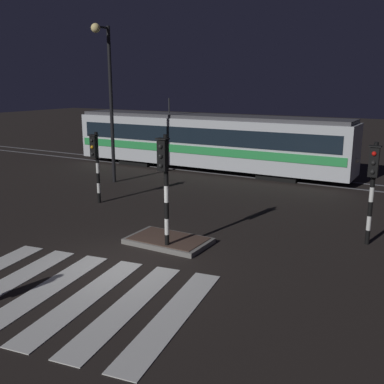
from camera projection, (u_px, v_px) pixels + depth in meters
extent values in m
plane|color=black|center=(120.00, 265.00, 12.94)|extent=(120.00, 120.00, 0.00)
cube|color=#59595E|center=(277.00, 180.00, 24.03)|extent=(80.00, 0.12, 0.03)
cube|color=#59595E|center=(286.00, 176.00, 25.24)|extent=(80.00, 0.12, 0.03)
cube|color=silver|center=(8.00, 283.00, 11.72)|extent=(1.40, 4.78, 0.02)
cube|color=silver|center=(45.00, 290.00, 11.32)|extent=(1.40, 4.78, 0.02)
cube|color=silver|center=(85.00, 298.00, 10.91)|extent=(1.40, 4.78, 0.02)
cube|color=silver|center=(127.00, 307.00, 10.50)|extent=(1.40, 4.78, 0.02)
cube|color=silver|center=(173.00, 316.00, 10.09)|extent=(1.40, 4.78, 0.02)
cube|color=slate|center=(169.00, 241.00, 14.64)|extent=(2.62, 1.59, 0.16)
cube|color=#4C382D|center=(169.00, 238.00, 14.62)|extent=(2.35, 1.43, 0.02)
cylinder|color=black|center=(99.00, 198.00, 19.57)|extent=(0.14, 0.14, 0.44)
cylinder|color=white|center=(99.00, 188.00, 19.46)|extent=(0.14, 0.14, 0.44)
cylinder|color=black|center=(98.00, 178.00, 19.36)|extent=(0.14, 0.14, 0.44)
cylinder|color=white|center=(98.00, 168.00, 19.26)|extent=(0.14, 0.14, 0.44)
cylinder|color=black|center=(97.00, 158.00, 19.16)|extent=(0.14, 0.14, 0.44)
cylinder|color=white|center=(97.00, 148.00, 19.05)|extent=(0.14, 0.14, 0.44)
cylinder|color=black|center=(96.00, 137.00, 18.95)|extent=(0.14, 0.14, 0.44)
cube|color=black|center=(94.00, 147.00, 18.90)|extent=(0.28, 0.20, 0.90)
sphere|color=black|center=(92.00, 140.00, 18.74)|extent=(0.14, 0.14, 0.14)
sphere|color=orange|center=(92.00, 147.00, 18.80)|extent=(0.14, 0.14, 0.14)
sphere|color=black|center=(92.00, 154.00, 18.87)|extent=(0.14, 0.14, 0.14)
cube|color=black|center=(93.00, 135.00, 18.78)|extent=(0.36, 0.24, 0.04)
cylinder|color=black|center=(167.00, 242.00, 14.00)|extent=(0.14, 0.14, 0.51)
cylinder|color=white|center=(167.00, 226.00, 13.88)|extent=(0.14, 0.14, 0.51)
cylinder|color=black|center=(167.00, 210.00, 13.76)|extent=(0.14, 0.14, 0.51)
cylinder|color=white|center=(166.00, 194.00, 13.64)|extent=(0.14, 0.14, 0.51)
cylinder|color=black|center=(166.00, 177.00, 13.52)|extent=(0.14, 0.14, 0.51)
cylinder|color=white|center=(166.00, 160.00, 13.40)|extent=(0.14, 0.14, 0.51)
cylinder|color=black|center=(166.00, 143.00, 13.28)|extent=(0.14, 0.14, 0.51)
cube|color=black|center=(163.00, 156.00, 13.22)|extent=(0.28, 0.20, 0.90)
sphere|color=black|center=(160.00, 147.00, 13.06)|extent=(0.14, 0.14, 0.14)
sphere|color=black|center=(161.00, 156.00, 13.13)|extent=(0.14, 0.14, 0.14)
sphere|color=black|center=(161.00, 166.00, 13.19)|extent=(0.14, 0.14, 0.14)
cube|color=black|center=(162.00, 139.00, 13.10)|extent=(0.36, 0.24, 0.04)
cylinder|color=black|center=(367.00, 237.00, 14.54)|extent=(0.14, 0.14, 0.47)
cylinder|color=white|center=(369.00, 223.00, 14.42)|extent=(0.14, 0.14, 0.47)
cylinder|color=black|center=(370.00, 209.00, 14.31)|extent=(0.14, 0.14, 0.47)
cylinder|color=white|center=(372.00, 194.00, 14.20)|extent=(0.14, 0.14, 0.47)
cylinder|color=black|center=(373.00, 180.00, 14.09)|extent=(0.14, 0.14, 0.47)
cylinder|color=white|center=(374.00, 165.00, 13.98)|extent=(0.14, 0.14, 0.47)
cylinder|color=black|center=(376.00, 150.00, 13.87)|extent=(0.14, 0.14, 0.47)
cube|color=black|center=(374.00, 162.00, 13.81)|extent=(0.28, 0.20, 0.90)
sphere|color=red|center=(374.00, 154.00, 13.65)|extent=(0.14, 0.14, 0.14)
sphere|color=black|center=(373.00, 163.00, 13.72)|extent=(0.14, 0.14, 0.14)
sphere|color=black|center=(372.00, 172.00, 13.79)|extent=(0.14, 0.14, 0.14)
cube|color=black|center=(375.00, 146.00, 13.70)|extent=(0.36, 0.24, 0.04)
cylinder|color=black|center=(111.00, 107.00, 22.77)|extent=(0.18, 0.18, 7.71)
cylinder|color=black|center=(102.00, 27.00, 21.51)|extent=(0.10, 0.90, 0.10)
sphere|color=#F9E08C|center=(96.00, 28.00, 21.15)|extent=(0.44, 0.44, 0.44)
cube|color=silver|center=(206.00, 141.00, 26.50)|extent=(16.91, 2.50, 2.70)
cube|color=green|center=(195.00, 150.00, 25.51)|extent=(16.57, 0.04, 0.44)
cube|color=green|center=(216.00, 145.00, 27.65)|extent=(16.57, 0.04, 0.44)
cube|color=black|center=(195.00, 136.00, 25.32)|extent=(16.07, 0.03, 0.90)
cube|color=#4C4C51|center=(206.00, 116.00, 26.15)|extent=(16.57, 2.30, 0.20)
cylinder|color=#262628|center=(169.00, 106.00, 27.26)|extent=(0.08, 0.08, 1.00)
cube|color=black|center=(281.00, 175.00, 24.60)|extent=(2.20, 2.00, 0.35)
cube|color=black|center=(142.00, 161.00, 29.11)|extent=(2.20, 2.00, 0.35)
sphere|color=#F9F2CC|center=(357.00, 160.00, 22.47)|extent=(0.24, 0.24, 0.24)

